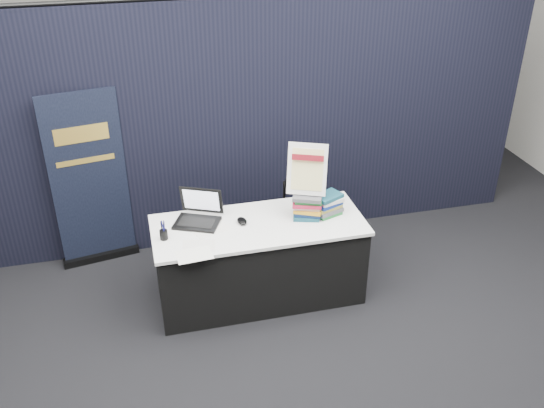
{
  "coord_description": "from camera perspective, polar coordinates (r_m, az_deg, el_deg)",
  "views": [
    {
      "loc": [
        -0.95,
        -3.72,
        3.42
      ],
      "look_at": [
        0.12,
        0.55,
        0.92
      ],
      "focal_mm": 40.0,
      "sensor_mm": 36.0,
      "label": 1
    }
  ],
  "objects": [
    {
      "name": "floor",
      "position": [
        5.14,
        0.23,
        -12.16
      ],
      "size": [
        8.0,
        8.0,
        0.0
      ],
      "primitive_type": "plane",
      "color": "black",
      "rests_on": "ground"
    },
    {
      "name": "wall_back",
      "position": [
        7.95,
        -7.18,
        17.22
      ],
      "size": [
        8.0,
        0.02,
        3.5
      ],
      "primitive_type": "cube",
      "color": "#BBB8B0",
      "rests_on": "floor"
    },
    {
      "name": "drape_partition",
      "position": [
        5.84,
        -3.64,
        7.16
      ],
      "size": [
        6.0,
        0.08,
        2.4
      ],
      "primitive_type": "cube",
      "color": "black",
      "rests_on": "floor"
    },
    {
      "name": "display_table",
      "position": [
        5.32,
        -1.22,
        -5.29
      ],
      "size": [
        1.8,
        0.75,
        0.75
      ],
      "color": "black",
      "rests_on": "floor"
    },
    {
      "name": "laptop",
      "position": [
        5.16,
        -7.18,
        -1.0
      ],
      "size": [
        0.44,
        0.43,
        0.28
      ],
      "rotation": [
        0.0,
        0.0,
        -0.44
      ],
      "color": "black",
      "rests_on": "display_table"
    },
    {
      "name": "mouse",
      "position": [
        5.12,
        -2.85,
        -1.6
      ],
      "size": [
        0.09,
        0.13,
        0.04
      ],
      "primitive_type": "ellipsoid",
      "rotation": [
        0.0,
        0.0,
        0.12
      ],
      "color": "black",
      "rests_on": "display_table"
    },
    {
      "name": "brochure_left",
      "position": [
        4.76,
        -7.34,
        -4.77
      ],
      "size": [
        0.29,
        0.22,
        0.0
      ],
      "primitive_type": "cube",
      "rotation": [
        0.0,
        0.0,
        0.08
      ],
      "color": "white",
      "rests_on": "display_table"
    },
    {
      "name": "brochure_mid",
      "position": [
        4.86,
        -6.91,
        -3.97
      ],
      "size": [
        0.29,
        0.23,
        0.0
      ],
      "primitive_type": "cube",
      "rotation": [
        0.0,
        0.0,
        -0.18
      ],
      "color": "white",
      "rests_on": "display_table"
    },
    {
      "name": "brochure_right",
      "position": [
        5.08,
        -5.86,
        -2.29
      ],
      "size": [
        0.35,
        0.3,
        0.0
      ],
      "primitive_type": "cube",
      "rotation": [
        0.0,
        0.0,
        0.38
      ],
      "color": "white",
      "rests_on": "display_table"
    },
    {
      "name": "pen_cup",
      "position": [
        4.97,
        -10.16,
        -2.86
      ],
      "size": [
        0.08,
        0.08,
        0.08
      ],
      "primitive_type": "cylinder",
      "rotation": [
        0.0,
        0.0,
        0.29
      ],
      "color": "black",
      "rests_on": "display_table"
    },
    {
      "name": "book_stack_tall",
      "position": [
        5.17,
        3.32,
        -0.14
      ],
      "size": [
        0.27,
        0.24,
        0.22
      ],
      "rotation": [
        0.0,
        0.0,
        -0.35
      ],
      "color": "#164655",
      "rests_on": "display_table"
    },
    {
      "name": "book_stack_short",
      "position": [
        5.23,
        5.22,
        -0.03
      ],
      "size": [
        0.27,
        0.24,
        0.19
      ],
      "rotation": [
        0.0,
        0.0,
        0.39
      ],
      "color": "#1E722F",
      "rests_on": "display_table"
    },
    {
      "name": "info_sign",
      "position": [
        5.05,
        3.32,
        3.23
      ],
      "size": [
        0.35,
        0.25,
        0.45
      ],
      "rotation": [
        0.0,
        0.0,
        -0.41
      ],
      "color": "black",
      "rests_on": "book_stack_tall"
    },
    {
      "name": "pullup_banner",
      "position": [
        5.87,
        -16.68,
        1.26
      ],
      "size": [
        0.73,
        0.22,
        1.71
      ],
      "rotation": [
        0.0,
        0.0,
        0.18
      ],
      "color": "black",
      "rests_on": "floor"
    },
    {
      "name": "stacking_chair",
      "position": [
        5.67,
        3.41,
        -1.53
      ],
      "size": [
        0.48,
        0.48,
        0.89
      ],
      "rotation": [
        0.0,
        0.0,
        0.2
      ],
      "color": "black",
      "rests_on": "floor"
    }
  ]
}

